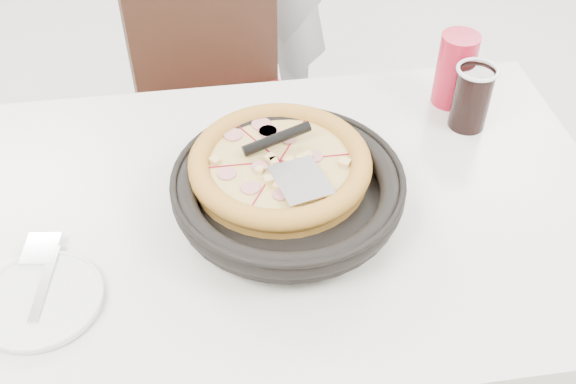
{
  "coord_description": "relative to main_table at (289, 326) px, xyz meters",
  "views": [
    {
      "loc": [
        -0.34,
        -1.48,
        1.62
      ],
      "look_at": [
        -0.22,
        -0.63,
        0.8
      ],
      "focal_mm": 42.0,
      "sensor_mm": 36.0,
      "label": 1
    }
  ],
  "objects": [
    {
      "name": "floor",
      "position": [
        0.21,
        0.62,
        -0.38
      ],
      "size": [
        7.0,
        7.0,
        0.0
      ],
      "primitive_type": "plane",
      "color": "#B3B2AD",
      "rests_on": "ground"
    },
    {
      "name": "chair_far",
      "position": [
        -0.06,
        0.59,
        0.1
      ],
      "size": [
        0.52,
        0.52,
        0.95
      ],
      "primitive_type": null,
      "rotation": [
        0.0,
        0.0,
        3.44
      ],
      "color": "black",
      "rests_on": "floor"
    },
    {
      "name": "fork",
      "position": [
        -0.42,
        -0.13,
        0.39
      ],
      "size": [
        0.04,
        0.16,
        0.0
      ],
      "primitive_type": "cube",
      "rotation": [
        0.0,
        0.0,
        -0.14
      ],
      "color": "silver",
      "rests_on": "side_plate"
    },
    {
      "name": "trivet",
      "position": [
        0.05,
        -0.02,
        0.39
      ],
      "size": [
        0.14,
        0.14,
        0.04
      ],
      "primitive_type": "cylinder",
      "rotation": [
        0.0,
        0.0,
        0.07
      ],
      "color": "black",
      "rests_on": "main_table"
    },
    {
      "name": "pizza_server",
      "position": [
        0.02,
        -0.03,
        0.47
      ],
      "size": [
        0.11,
        0.12,
        0.0
      ],
      "primitive_type": "cube",
      "rotation": [
        0.0,
        0.0,
        0.25
      ],
      "color": "silver",
      "rests_on": "pizza"
    },
    {
      "name": "side_plate",
      "position": [
        -0.42,
        -0.16,
        0.38
      ],
      "size": [
        0.21,
        0.21,
        0.01
      ],
      "primitive_type": "cylinder",
      "rotation": [
        0.0,
        0.0,
        0.07
      ],
      "color": "white",
      "rests_on": "napkin"
    },
    {
      "name": "pizza_pan",
      "position": [
        -0.0,
        -0.02,
        0.42
      ],
      "size": [
        0.42,
        0.42,
        0.01
      ],
      "primitive_type": "cylinder",
      "rotation": [
        0.0,
        0.0,
        0.07
      ],
      "color": "black",
      "rests_on": "trivet"
    },
    {
      "name": "main_table",
      "position": [
        0.0,
        0.0,
        0.0
      ],
      "size": [
        1.26,
        0.89,
        0.75
      ],
      "primitive_type": null,
      "rotation": [
        0.0,
        0.0,
        0.07
      ],
      "color": "white",
      "rests_on": "floor"
    },
    {
      "name": "pizza",
      "position": [
        -0.01,
        0.03,
        0.44
      ],
      "size": [
        0.34,
        0.34,
        0.02
      ],
      "primitive_type": "cylinder",
      "rotation": [
        0.0,
        0.0,
        0.07
      ],
      "color": "#B47D2E",
      "rests_on": "pizza_pan"
    },
    {
      "name": "cola_glass",
      "position": [
        0.4,
        0.18,
        0.44
      ],
      "size": [
        0.08,
        0.08,
        0.13
      ],
      "primitive_type": "cylinder",
      "rotation": [
        0.0,
        0.0,
        0.07
      ],
      "color": "black",
      "rests_on": "main_table"
    },
    {
      "name": "red_cup",
      "position": [
        0.39,
        0.27,
        0.45
      ],
      "size": [
        0.09,
        0.09,
        0.16
      ],
      "primitive_type": "cylinder",
      "rotation": [
        0.0,
        0.0,
        0.07
      ],
      "color": "#B3132A",
      "rests_on": "main_table"
    }
  ]
}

